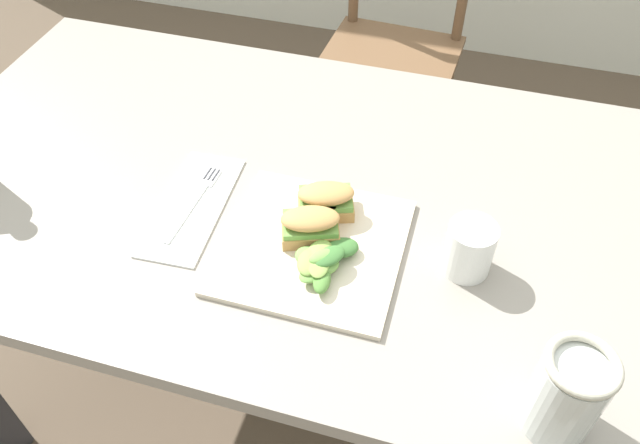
{
  "coord_description": "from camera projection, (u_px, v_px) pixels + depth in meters",
  "views": [
    {
      "loc": [
        0.28,
        -0.81,
        1.49
      ],
      "look_at": [
        0.09,
        -0.14,
        0.76
      ],
      "focal_mm": 35.41,
      "sensor_mm": 36.0,
      "label": 1
    }
  ],
  "objects": [
    {
      "name": "sandwich_half_front",
      "position": [
        310.0,
        225.0,
        0.98
      ],
      "size": [
        0.1,
        0.09,
        0.06
      ],
      "color": "tan",
      "rests_on": "plate_lunch"
    },
    {
      "name": "napkin_folded",
      "position": [
        192.0,
        206.0,
        1.06
      ],
      "size": [
        0.12,
        0.26,
        0.0
      ],
      "primitive_type": "cube",
      "rotation": [
        0.0,
        0.0,
        0.05
      ],
      "color": "white",
      "rests_on": "dining_table"
    },
    {
      "name": "dining_table",
      "position": [
        285.0,
        233.0,
        1.19
      ],
      "size": [
        1.36,
        0.81,
        0.74
      ],
      "color": "gray",
      "rests_on": "ground"
    },
    {
      "name": "sandwich_half_back",
      "position": [
        326.0,
        200.0,
        1.02
      ],
      "size": [
        0.1,
        0.09,
        0.06
      ],
      "color": "tan",
      "rests_on": "plate_lunch"
    },
    {
      "name": "plate_lunch",
      "position": [
        313.0,
        246.0,
        0.99
      ],
      "size": [
        0.28,
        0.28,
        0.01
      ],
      "primitive_type": "cube",
      "color": "beige",
      "rests_on": "dining_table"
    },
    {
      "name": "mason_jar_iced_tea",
      "position": [
        565.0,
        396.0,
        0.75
      ],
      "size": [
        0.09,
        0.09,
        0.14
      ],
      "color": "#995623",
      "rests_on": "dining_table"
    },
    {
      "name": "ground_plane",
      "position": [
        303.0,
        375.0,
        1.67
      ],
      "size": [
        8.81,
        8.81,
        0.0
      ],
      "primitive_type": "plane",
      "color": "brown"
    },
    {
      "name": "salad_mixed_greens",
      "position": [
        321.0,
        260.0,
        0.94
      ],
      "size": [
        0.1,
        0.13,
        0.04
      ],
      "color": "#3D7033",
      "rests_on": "plate_lunch"
    },
    {
      "name": "fork_on_napkin",
      "position": [
        197.0,
        197.0,
        1.07
      ],
      "size": [
        0.03,
        0.19,
        0.0
      ],
      "color": "silver",
      "rests_on": "napkin_folded"
    },
    {
      "name": "chair_wooden_far",
      "position": [
        392.0,
        51.0,
        1.93
      ],
      "size": [
        0.42,
        0.42,
        0.87
      ],
      "color": "brown",
      "rests_on": "ground"
    },
    {
      "name": "cup_extra_side",
      "position": [
        469.0,
        249.0,
        0.94
      ],
      "size": [
        0.07,
        0.07,
        0.09
      ],
      "primitive_type": "cylinder",
      "color": "white",
      "rests_on": "dining_table"
    }
  ]
}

